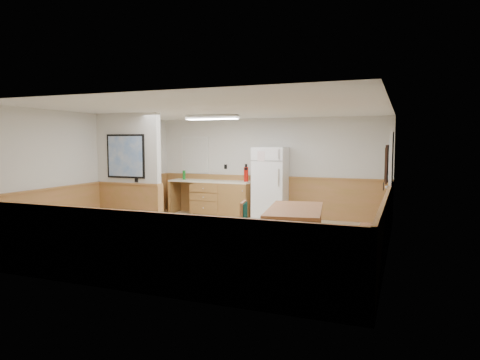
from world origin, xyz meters
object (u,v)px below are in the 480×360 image
at_px(dining_bench, 367,237).
at_px(dining_chair, 250,222).
at_px(dining_table, 295,213).
at_px(fire_extinguisher, 246,174).
at_px(soap_bottle, 184,175).
at_px(refrigerator, 270,183).

xyz_separation_m(dining_bench, dining_chair, (-1.98, -0.19, 0.15)).
height_order(dining_table, dining_chair, dining_chair).
distance_m(dining_chair, fire_extinguisher, 3.39).
bearing_deg(soap_bottle, refrigerator, -1.43).
xyz_separation_m(dining_table, fire_extinguisher, (-2.00, 2.93, 0.44)).
height_order(refrigerator, fire_extinguisher, refrigerator).
height_order(refrigerator, dining_chair, refrigerator).
bearing_deg(dining_table, soap_bottle, 133.55).
bearing_deg(soap_bottle, dining_bench, -30.13).
distance_m(dining_table, dining_bench, 1.25).
bearing_deg(refrigerator, dining_bench, -49.43).
height_order(dining_table, soap_bottle, soap_bottle).
bearing_deg(dining_chair, soap_bottle, 122.27).
relative_size(dining_bench, soap_bottle, 6.03).
distance_m(refrigerator, soap_bottle, 2.44).
bearing_deg(fire_extinguisher, dining_chair, -54.23).
relative_size(dining_bench, fire_extinguisher, 3.31).
distance_m(refrigerator, dining_bench, 3.84).
xyz_separation_m(dining_bench, fire_extinguisher, (-3.21, 2.91, 0.76)).
distance_m(refrigerator, dining_chair, 3.09).
bearing_deg(refrigerator, dining_chair, -80.84).
height_order(dining_bench, dining_chair, dining_chair).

